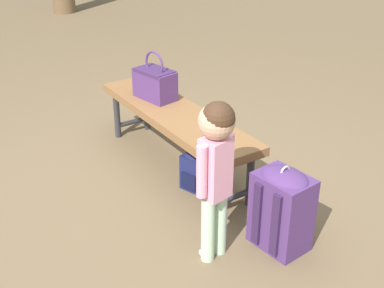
% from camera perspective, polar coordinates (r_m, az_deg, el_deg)
% --- Properties ---
extents(ground_plane, '(40.00, 40.00, 0.00)m').
position_cam_1_polar(ground_plane, '(3.49, -2.89, -5.77)').
color(ground_plane, brown).
rests_on(ground_plane, ground).
extents(park_bench, '(1.65, 0.71, 0.45)m').
position_cam_1_polar(park_bench, '(3.66, -1.92, 2.87)').
color(park_bench, brown).
rests_on(park_bench, ground).
extents(handbag, '(0.36, 0.29, 0.37)m').
position_cam_1_polar(handbag, '(3.83, -4.19, 6.90)').
color(handbag, '#4C2D66').
rests_on(handbag, park_bench).
extents(child_standing, '(0.19, 0.24, 0.95)m').
position_cam_1_polar(child_standing, '(2.63, 2.70, -1.60)').
color(child_standing, '#B2D8B2').
rests_on(child_standing, ground).
extents(backpack_large, '(0.37, 0.33, 0.53)m').
position_cam_1_polar(backpack_large, '(2.94, 10.07, -6.95)').
color(backpack_large, '#4C2D66').
rests_on(backpack_large, ground).
extents(backpack_small, '(0.21, 0.20, 0.29)m').
position_cam_1_polar(backpack_small, '(3.49, 0.33, -2.96)').
color(backpack_small, '#191E4C').
rests_on(backpack_small, ground).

